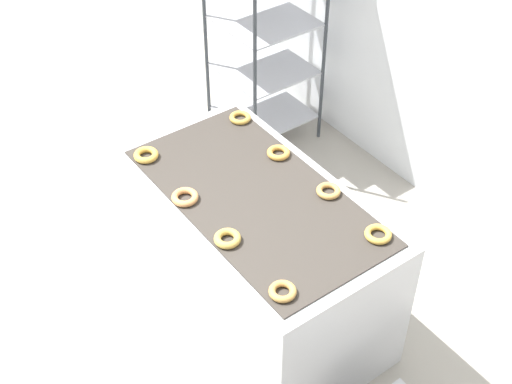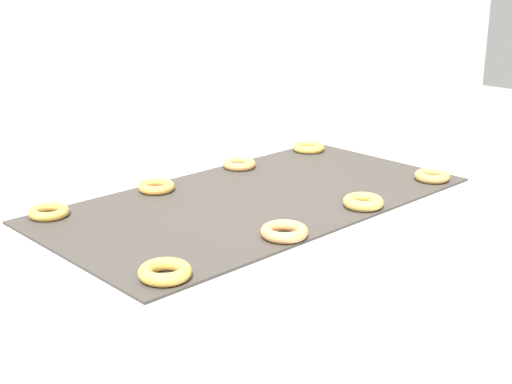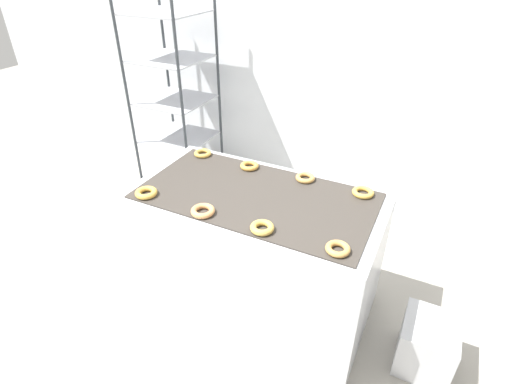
% 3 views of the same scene
% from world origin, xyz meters
% --- Properties ---
extents(ground_plane, '(14.00, 14.00, 0.00)m').
position_xyz_m(ground_plane, '(0.00, 0.00, 0.00)').
color(ground_plane, '#9E998E').
extents(wall_back, '(8.00, 0.05, 2.80)m').
position_xyz_m(wall_back, '(0.00, 2.12, 1.40)').
color(wall_back, silver).
rests_on(wall_back, ground_plane).
extents(fryer_machine, '(1.45, 0.79, 0.83)m').
position_xyz_m(fryer_machine, '(0.00, 0.65, 0.41)').
color(fryer_machine, '#B7BABF').
rests_on(fryer_machine, ground_plane).
extents(baking_rack_cart, '(0.58, 0.59, 1.74)m').
position_xyz_m(baking_rack_cart, '(-1.30, 1.66, 0.88)').
color(baking_rack_cart, '#33383D').
rests_on(baking_rack_cart, ground_plane).
extents(donut_near_left, '(0.13, 0.13, 0.03)m').
position_xyz_m(donut_near_left, '(-0.56, 0.37, 0.85)').
color(donut_near_left, gold).
rests_on(donut_near_left, fryer_machine).
extents(donut_near_midleft, '(0.13, 0.13, 0.03)m').
position_xyz_m(donut_near_midleft, '(-0.17, 0.36, 0.85)').
color(donut_near_midleft, tan).
rests_on(donut_near_midleft, fryer_machine).
extents(donut_near_midright, '(0.12, 0.12, 0.03)m').
position_xyz_m(donut_near_midright, '(0.18, 0.36, 0.85)').
color(donut_near_midright, gold).
rests_on(donut_near_midright, fryer_machine).
extents(donut_near_right, '(0.12, 0.12, 0.03)m').
position_xyz_m(donut_near_right, '(0.56, 0.37, 0.85)').
color(donut_near_right, tan).
rests_on(donut_near_right, fryer_machine).
extents(donut_far_left, '(0.12, 0.12, 0.03)m').
position_xyz_m(donut_far_left, '(-0.55, 0.94, 0.84)').
color(donut_far_left, gold).
rests_on(donut_far_left, fryer_machine).
extents(donut_far_midleft, '(0.12, 0.12, 0.03)m').
position_xyz_m(donut_far_midleft, '(-0.18, 0.92, 0.85)').
color(donut_far_midleft, gold).
rests_on(donut_far_midleft, fryer_machine).
extents(donut_far_midright, '(0.12, 0.12, 0.03)m').
position_xyz_m(donut_far_midright, '(0.19, 0.93, 0.84)').
color(donut_far_midright, tan).
rests_on(donut_far_midright, fryer_machine).
extents(donut_far_right, '(0.12, 0.12, 0.03)m').
position_xyz_m(donut_far_right, '(0.55, 0.92, 0.85)').
color(donut_far_right, gold).
rests_on(donut_far_right, fryer_machine).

